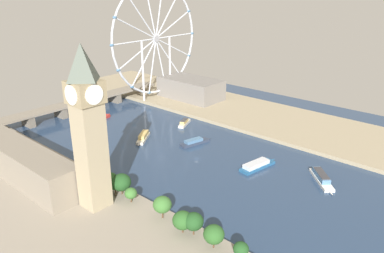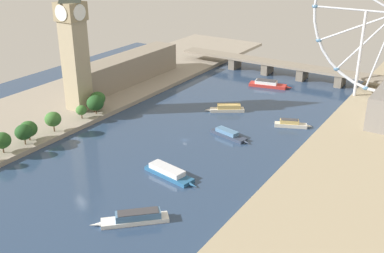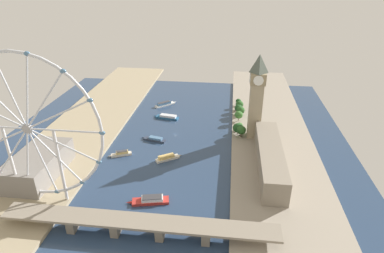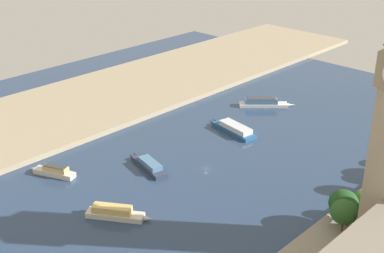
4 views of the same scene
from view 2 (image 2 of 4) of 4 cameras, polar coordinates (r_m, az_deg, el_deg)
ground_plane at (r=291.31m, az=-0.88°, el=-1.69°), size 393.21×393.21×0.00m
riverbank_left at (r=359.91m, az=-15.90°, el=2.61°), size 90.00×520.00×3.00m
riverbank_right at (r=253.71m, az=20.84°, el=-6.99°), size 90.00×520.00×3.00m
clock_tower at (r=330.74m, az=-14.36°, el=10.18°), size 17.30×17.30×94.50m
parliament_block at (r=394.45m, az=-8.13°, el=7.00°), size 22.00×116.33×22.30m
tree_row_embankment at (r=309.29m, az=-16.23°, el=1.06°), size 15.15×104.83×13.53m
river_bridge at (r=425.04m, az=11.34°, el=7.21°), size 205.21×17.56×11.83m
tour_boat_0 at (r=337.32m, az=4.34°, el=2.23°), size 26.30×19.27×5.45m
tour_boat_1 at (r=316.89m, az=12.10°, el=0.31°), size 24.26×13.30×5.39m
tour_boat_2 at (r=249.98m, az=-2.88°, el=-5.65°), size 35.26×13.34×4.87m
tour_boat_3 at (r=296.22m, az=4.51°, el=-0.95°), size 30.76×12.55×4.41m
tour_boat_4 at (r=214.66m, az=-6.96°, el=-11.07°), size 28.88×27.80×5.48m
tour_boat_5 at (r=395.56m, az=9.29°, el=5.17°), size 36.23×15.56×5.67m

